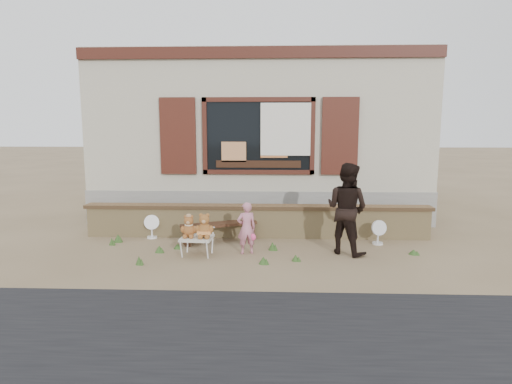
{
  "coord_description": "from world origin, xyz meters",
  "views": [
    {
      "loc": [
        0.33,
        -7.62,
        2.26
      ],
      "look_at": [
        0.0,
        0.6,
        1.0
      ],
      "focal_mm": 30.0,
      "sensor_mm": 36.0,
      "label": 1
    }
  ],
  "objects_px": {
    "bench": "(219,228)",
    "adult": "(347,209)",
    "teddy_bear_left": "(189,226)",
    "teddy_bear_right": "(204,225)",
    "child": "(246,228)",
    "folding_chair": "(197,239)"
  },
  "relations": [
    {
      "from": "adult",
      "to": "folding_chair",
      "type": "bearing_deg",
      "value": 44.55
    },
    {
      "from": "bench",
      "to": "adult",
      "type": "xyz_separation_m",
      "value": [
        2.38,
        -0.66,
        0.54
      ]
    },
    {
      "from": "teddy_bear_left",
      "to": "teddy_bear_right",
      "type": "xyz_separation_m",
      "value": [
        0.28,
        -0.02,
        0.02
      ]
    },
    {
      "from": "bench",
      "to": "child",
      "type": "distance_m",
      "value": 0.98
    },
    {
      "from": "child",
      "to": "teddy_bear_right",
      "type": "bearing_deg",
      "value": -3.03
    },
    {
      "from": "teddy_bear_right",
      "to": "adult",
      "type": "distance_m",
      "value": 2.54
    },
    {
      "from": "bench",
      "to": "child",
      "type": "xyz_separation_m",
      "value": [
        0.59,
        -0.76,
        0.19
      ]
    },
    {
      "from": "folding_chair",
      "to": "teddy_bear_left",
      "type": "bearing_deg",
      "value": 180.0
    },
    {
      "from": "teddy_bear_left",
      "to": "teddy_bear_right",
      "type": "distance_m",
      "value": 0.28
    },
    {
      "from": "child",
      "to": "adult",
      "type": "bearing_deg",
      "value": 168.1
    },
    {
      "from": "teddy_bear_left",
      "to": "adult",
      "type": "distance_m",
      "value": 2.82
    },
    {
      "from": "bench",
      "to": "teddy_bear_left",
      "type": "height_order",
      "value": "teddy_bear_left"
    },
    {
      "from": "teddy_bear_left",
      "to": "folding_chair",
      "type": "bearing_deg",
      "value": -0.0
    },
    {
      "from": "teddy_bear_right",
      "to": "bench",
      "type": "bearing_deg",
      "value": 85.6
    },
    {
      "from": "bench",
      "to": "teddy_bear_left",
      "type": "relative_size",
      "value": 3.76
    },
    {
      "from": "teddy_bear_left",
      "to": "adult",
      "type": "height_order",
      "value": "adult"
    },
    {
      "from": "child",
      "to": "folding_chair",
      "type": "bearing_deg",
      "value": -5.59
    },
    {
      "from": "adult",
      "to": "teddy_bear_left",
      "type": "bearing_deg",
      "value": 44.08
    },
    {
      "from": "teddy_bear_right",
      "to": "adult",
      "type": "relative_size",
      "value": 0.27
    },
    {
      "from": "folding_chair",
      "to": "adult",
      "type": "distance_m",
      "value": 2.71
    },
    {
      "from": "folding_chair",
      "to": "adult",
      "type": "xyz_separation_m",
      "value": [
        2.65,
        0.24,
        0.51
      ]
    },
    {
      "from": "teddy_bear_left",
      "to": "bench",
      "type": "bearing_deg",
      "value": 69.16
    }
  ]
}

